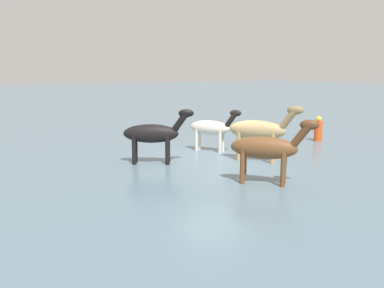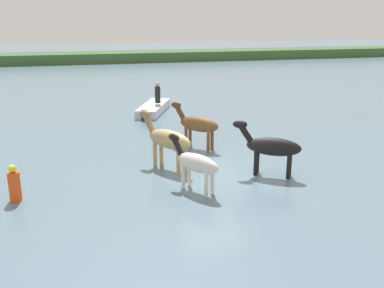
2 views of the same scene
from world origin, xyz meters
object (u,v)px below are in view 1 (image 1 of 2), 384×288
(horse_lead, at_px, (267,148))
(horse_chestnut_trailing, at_px, (153,134))
(buoy_channel_marker, at_px, (318,130))
(horse_dun_straggler, at_px, (211,128))
(horse_pinto_flank, at_px, (260,130))

(horse_lead, xyz_separation_m, horse_chestnut_trailing, (1.53, -3.95, 0.01))
(horse_lead, relative_size, buoy_channel_marker, 1.82)
(horse_dun_straggler, relative_size, buoy_channel_marker, 1.80)
(horse_lead, bearing_deg, horse_pinto_flank, 101.83)
(horse_dun_straggler, xyz_separation_m, buoy_channel_marker, (-5.48, 0.68, -0.43))
(horse_pinto_flank, bearing_deg, horse_lead, -70.65)
(horse_pinto_flank, bearing_deg, horse_dun_straggler, 156.91)
(horse_dun_straggler, distance_m, horse_chestnut_trailing, 2.98)
(horse_lead, bearing_deg, buoy_channel_marker, 79.75)
(buoy_channel_marker, bearing_deg, horse_chestnut_trailing, 0.05)
(horse_lead, distance_m, horse_chestnut_trailing, 4.23)
(horse_pinto_flank, relative_size, buoy_channel_marker, 2.09)
(horse_pinto_flank, height_order, buoy_channel_marker, horse_pinto_flank)
(horse_pinto_flank, bearing_deg, horse_chestnut_trailing, -149.58)
(horse_pinto_flank, xyz_separation_m, buoy_channel_marker, (-5.08, -1.68, -0.60))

